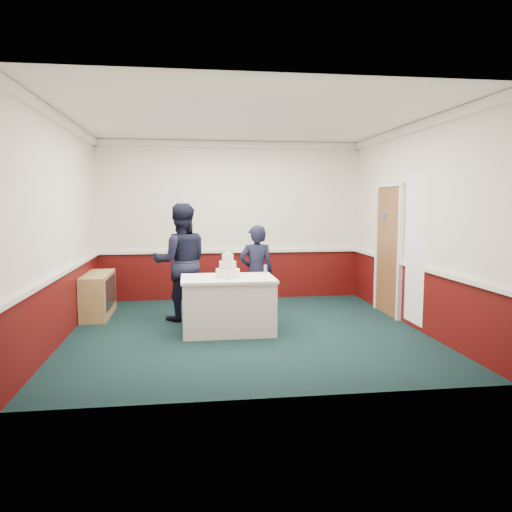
{
  "coord_description": "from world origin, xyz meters",
  "views": [
    {
      "loc": [
        -0.82,
        -7.0,
        1.85
      ],
      "look_at": [
        0.13,
        -0.1,
        1.1
      ],
      "focal_mm": 35.0,
      "sensor_mm": 36.0,
      "label": 1
    }
  ],
  "objects": [
    {
      "name": "person_woman",
      "position": [
        0.24,
        0.66,
        0.75
      ],
      "size": [
        0.55,
        0.37,
        1.5
      ],
      "primitive_type": "imported",
      "rotation": [
        0.0,
        0.0,
        3.15
      ],
      "color": "black",
      "rests_on": "ground"
    },
    {
      "name": "wedding_cake",
      "position": [
        -0.26,
        0.01,
        0.9
      ],
      "size": [
        0.35,
        0.35,
        0.36
      ],
      "color": "white",
      "rests_on": "cake_table"
    },
    {
      "name": "sideboard",
      "position": [
        -2.28,
        1.29,
        0.35
      ],
      "size": [
        0.41,
        1.2,
        0.7
      ],
      "color": "tan",
      "rests_on": "ground"
    },
    {
      "name": "cake_knife",
      "position": [
        -0.29,
        -0.19,
        0.79
      ],
      "size": [
        0.07,
        0.22,
        0.0
      ],
      "primitive_type": "cube",
      "rotation": [
        0.0,
        0.0,
        0.25
      ],
      "color": "silver",
      "rests_on": "cake_table"
    },
    {
      "name": "cake_table",
      "position": [
        -0.26,
        0.01,
        0.4
      ],
      "size": [
        1.32,
        0.92,
        0.79
      ],
      "color": "white",
      "rests_on": "ground"
    },
    {
      "name": "person_man",
      "position": [
        -0.93,
        0.86,
        0.92
      ],
      "size": [
        0.95,
        0.77,
        1.84
      ],
      "primitive_type": "imported",
      "rotation": [
        0.0,
        0.0,
        3.22
      ],
      "color": "black",
      "rests_on": "ground"
    },
    {
      "name": "champagne_flute",
      "position": [
        0.24,
        -0.27,
        0.93
      ],
      "size": [
        0.05,
        0.05,
        0.21
      ],
      "color": "silver",
      "rests_on": "cake_table"
    },
    {
      "name": "ground",
      "position": [
        0.0,
        0.0,
        0.0
      ],
      "size": [
        5.0,
        5.0,
        0.0
      ],
      "primitive_type": "plane",
      "color": "black",
      "rests_on": "ground"
    },
    {
      "name": "room_shell",
      "position": [
        0.08,
        0.61,
        1.97
      ],
      "size": [
        5.0,
        5.0,
        3.0
      ],
      "color": "white",
      "rests_on": "ground"
    }
  ]
}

